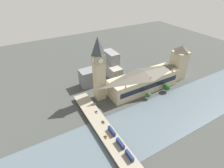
{
  "coord_description": "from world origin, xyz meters",
  "views": [
    {
      "loc": [
        -134.41,
        128.82,
        138.38
      ],
      "look_at": [
        21.84,
        38.47,
        20.67
      ],
      "focal_mm": 28.0,
      "sensor_mm": 36.0,
      "label": 1
    }
  ],
  "objects_px": {
    "victoria_tower": "(179,62)",
    "car_northbound_lead": "(106,137)",
    "double_decker_bus_lead": "(112,131)",
    "clock_tower": "(99,68)",
    "double_decker_bus_rear": "(120,143)",
    "car_northbound_tail": "(97,112)",
    "car_southbound_mid": "(103,122)",
    "double_decker_bus_mid": "(129,156)",
    "parliament_hall": "(144,80)",
    "road_bridge": "(111,139)"
  },
  "relations": [
    {
      "from": "clock_tower",
      "to": "car_southbound_mid",
      "type": "relative_size",
      "value": 19.2
    },
    {
      "from": "parliament_hall",
      "to": "clock_tower",
      "type": "distance_m",
      "value": 67.58
    },
    {
      "from": "car_southbound_mid",
      "to": "parliament_hall",
      "type": "bearing_deg",
      "value": -67.3
    },
    {
      "from": "victoria_tower",
      "to": "car_northbound_tail",
      "type": "height_order",
      "value": "victoria_tower"
    },
    {
      "from": "parliament_hall",
      "to": "road_bridge",
      "type": "distance_m",
      "value": 99.42
    },
    {
      "from": "victoria_tower",
      "to": "road_bridge",
      "type": "distance_m",
      "value": 157.41
    },
    {
      "from": "victoria_tower",
      "to": "clock_tower",
      "type": "bearing_deg",
      "value": 84.17
    },
    {
      "from": "car_southbound_mid",
      "to": "double_decker_bus_lead",
      "type": "bearing_deg",
      "value": -177.41
    },
    {
      "from": "double_decker_bus_lead",
      "to": "double_decker_bus_rear",
      "type": "height_order",
      "value": "double_decker_bus_rear"
    },
    {
      "from": "clock_tower",
      "to": "double_decker_bus_rear",
      "type": "relative_size",
      "value": 7.07
    },
    {
      "from": "double_decker_bus_mid",
      "to": "victoria_tower",
      "type": "bearing_deg",
      "value": -60.54
    },
    {
      "from": "clock_tower",
      "to": "car_northbound_lead",
      "type": "height_order",
      "value": "clock_tower"
    },
    {
      "from": "parliament_hall",
      "to": "car_southbound_mid",
      "type": "distance_m",
      "value": 86.28
    },
    {
      "from": "car_northbound_tail",
      "to": "double_decker_bus_mid",
      "type": "bearing_deg",
      "value": 179.57
    },
    {
      "from": "parliament_hall",
      "to": "car_southbound_mid",
      "type": "bearing_deg",
      "value": 112.7
    },
    {
      "from": "road_bridge",
      "to": "double_decker_bus_lead",
      "type": "height_order",
      "value": "double_decker_bus_lead"
    },
    {
      "from": "double_decker_bus_lead",
      "to": "double_decker_bus_mid",
      "type": "bearing_deg",
      "value": 179.03
    },
    {
      "from": "double_decker_bus_lead",
      "to": "car_northbound_lead",
      "type": "bearing_deg",
      "value": 104.63
    },
    {
      "from": "clock_tower",
      "to": "car_southbound_mid",
      "type": "xyz_separation_m",
      "value": [
        -45.79,
        19.24,
        -37.02
      ]
    },
    {
      "from": "victoria_tower",
      "to": "car_northbound_lead",
      "type": "height_order",
      "value": "victoria_tower"
    },
    {
      "from": "parliament_hall",
      "to": "clock_tower",
      "type": "xyz_separation_m",
      "value": [
        12.66,
        59.97,
        28.46
      ]
    },
    {
      "from": "double_decker_bus_rear",
      "to": "car_northbound_lead",
      "type": "height_order",
      "value": "double_decker_bus_rear"
    },
    {
      "from": "clock_tower",
      "to": "car_northbound_lead",
      "type": "bearing_deg",
      "value": 157.89
    },
    {
      "from": "road_bridge",
      "to": "double_decker_bus_rear",
      "type": "height_order",
      "value": "double_decker_bus_rear"
    },
    {
      "from": "double_decker_bus_mid",
      "to": "double_decker_bus_rear",
      "type": "height_order",
      "value": "double_decker_bus_mid"
    },
    {
      "from": "victoria_tower",
      "to": "road_bridge",
      "type": "height_order",
      "value": "victoria_tower"
    },
    {
      "from": "parliament_hall",
      "to": "double_decker_bus_mid",
      "type": "relative_size",
      "value": 9.26
    },
    {
      "from": "clock_tower",
      "to": "car_northbound_tail",
      "type": "xyz_separation_m",
      "value": [
        -28.25,
        18.53,
        -36.98
      ]
    },
    {
      "from": "double_decker_bus_mid",
      "to": "clock_tower",
      "type": "bearing_deg",
      "value": -11.54
    },
    {
      "from": "victoria_tower",
      "to": "car_southbound_mid",
      "type": "bearing_deg",
      "value": 103.08
    },
    {
      "from": "clock_tower",
      "to": "road_bridge",
      "type": "height_order",
      "value": "clock_tower"
    },
    {
      "from": "road_bridge",
      "to": "car_northbound_lead",
      "type": "distance_m",
      "value": 5.05
    },
    {
      "from": "car_northbound_lead",
      "to": "road_bridge",
      "type": "bearing_deg",
      "value": -130.93
    },
    {
      "from": "victoria_tower",
      "to": "double_decker_bus_mid",
      "type": "bearing_deg",
      "value": 119.46
    },
    {
      "from": "parliament_hall",
      "to": "double_decker_bus_rear",
      "type": "bearing_deg",
      "value": 129.93
    },
    {
      "from": "parliament_hall",
      "to": "road_bridge",
      "type": "relative_size",
      "value": 0.63
    },
    {
      "from": "double_decker_bus_lead",
      "to": "victoria_tower",
      "type": "bearing_deg",
      "value": -70.75
    },
    {
      "from": "parliament_hall",
      "to": "road_bridge",
      "type": "xyz_separation_m",
      "value": [
        -54.66,
        82.43,
        -10.15
      ]
    },
    {
      "from": "double_decker_bus_mid",
      "to": "double_decker_bus_lead",
      "type": "bearing_deg",
      "value": -0.97
    },
    {
      "from": "victoria_tower",
      "to": "car_southbound_mid",
      "type": "distance_m",
      "value": 147.95
    },
    {
      "from": "double_decker_bus_rear",
      "to": "car_southbound_mid",
      "type": "distance_m",
      "value": 33.04
    },
    {
      "from": "victoria_tower",
      "to": "car_southbound_mid",
      "type": "height_order",
      "value": "victoria_tower"
    },
    {
      "from": "car_southbound_mid",
      "to": "double_decker_bus_mid",
      "type": "bearing_deg",
      "value": -179.74
    },
    {
      "from": "car_northbound_tail",
      "to": "victoria_tower",
      "type": "bearing_deg",
      "value": -83.72
    },
    {
      "from": "clock_tower",
      "to": "car_northbound_tail",
      "type": "bearing_deg",
      "value": 146.74
    },
    {
      "from": "victoria_tower",
      "to": "double_decker_bus_lead",
      "type": "relative_size",
      "value": 4.69
    },
    {
      "from": "road_bridge",
      "to": "car_northbound_tail",
      "type": "xyz_separation_m",
      "value": [
        39.08,
        -3.93,
        1.63
      ]
    },
    {
      "from": "car_northbound_lead",
      "to": "car_northbound_tail",
      "type": "bearing_deg",
      "value": -11.86
    },
    {
      "from": "parliament_hall",
      "to": "car_northbound_tail",
      "type": "height_order",
      "value": "parliament_hall"
    },
    {
      "from": "parliament_hall",
      "to": "car_southbound_mid",
      "type": "height_order",
      "value": "parliament_hall"
    }
  ]
}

